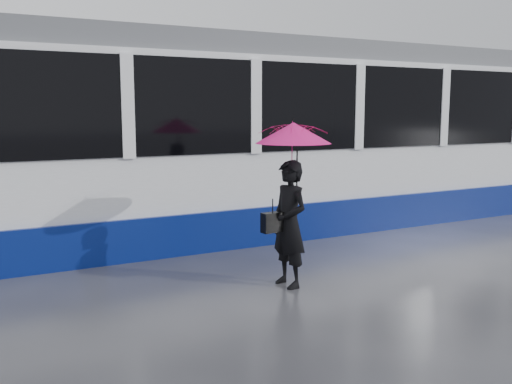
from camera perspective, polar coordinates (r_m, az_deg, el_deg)
ground at (r=7.42m, az=-5.17°, el=-8.69°), size 90.00×90.00×0.00m
rails at (r=9.69m, az=-10.99°, el=-4.71°), size 34.00×1.51×0.02m
tram at (r=9.08m, az=-23.90°, el=4.26°), size 26.00×2.56×3.35m
woman at (r=6.96m, az=3.32°, el=-3.20°), size 0.43×0.60×1.55m
umbrella at (r=6.86m, az=3.75°, el=4.44°), size 1.00×1.00×1.05m
handbag at (r=6.85m, az=1.67°, el=-3.04°), size 0.29×0.15×0.42m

